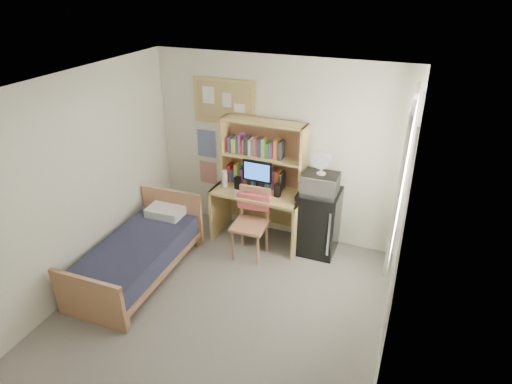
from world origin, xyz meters
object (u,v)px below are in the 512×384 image
at_px(mini_fridge, 318,221).
at_px(desk, 259,215).
at_px(desk_chair, 250,225).
at_px(microwave, 320,183).
at_px(speaker_right, 278,190).
at_px(speaker_left, 238,183).
at_px(bulletin_board, 224,102).
at_px(bed, 138,259).
at_px(desk_fan, 322,163).
at_px(monitor, 257,178).

bearing_deg(mini_fridge, desk, -176.91).
distance_m(desk_chair, microwave, 1.10).
bearing_deg(speaker_right, speaker_left, -180.00).
bearing_deg(speaker_right, microwave, 11.37).
bearing_deg(bulletin_board, microwave, -11.18).
bearing_deg(bed, desk_chair, 37.24).
bearing_deg(desk_fan, monitor, -174.26).
bearing_deg(desk_fan, mini_fridge, 90.00).
height_order(desk, microwave, microwave).
xyz_separation_m(monitor, speaker_right, (0.30, -0.01, -0.13)).
relative_size(desk, desk_chair, 1.30).
bearing_deg(mini_fridge, bulletin_board, 169.37).
bearing_deg(speaker_left, mini_fridge, 6.50).
xyz_separation_m(desk_chair, microwave, (0.82, 0.45, 0.57)).
xyz_separation_m(desk, monitor, (-0.00, -0.06, 0.63)).
distance_m(speaker_right, desk_fan, 0.72).
height_order(speaker_right, microwave, microwave).
bearing_deg(desk_chair, speaker_left, 130.28).
height_order(speaker_right, desk_fan, desk_fan).
distance_m(desk_chair, bed, 1.52).
bearing_deg(speaker_left, speaker_right, 0.00).
xyz_separation_m(speaker_right, desk_fan, (0.56, 0.10, 0.45)).
relative_size(desk_chair, bed, 0.55).
relative_size(mini_fridge, microwave, 2.01).
height_order(desk, speaker_left, speaker_left).
relative_size(speaker_left, desk_fan, 0.60).
relative_size(bulletin_board, desk_chair, 0.95).
relative_size(bulletin_board, monitor, 2.10).
relative_size(bulletin_board, desk, 0.73).
height_order(mini_fridge, monitor, monitor).
bearing_deg(desk, speaker_right, -11.31).
distance_m(bulletin_board, desk_fan, 1.63).
distance_m(mini_fridge, speaker_left, 1.24).
relative_size(bed, speaker_left, 9.83).
relative_size(microwave, desk_fan, 1.52).
relative_size(desk, microwave, 2.79).
relative_size(mini_fridge, speaker_left, 5.10).
distance_m(desk, speaker_left, 0.58).
bearing_deg(mini_fridge, monitor, -172.94).
bearing_deg(desk_chair, bed, -143.18).
height_order(desk_chair, microwave, microwave).
xyz_separation_m(desk, desk_chair, (0.03, -0.42, 0.09)).
relative_size(desk, monitor, 2.87).
bearing_deg(mini_fridge, speaker_left, -175.19).
height_order(desk, desk_chair, desk_chair).
height_order(bulletin_board, monitor, bulletin_board).
bearing_deg(desk_fan, bulletin_board, 168.63).
distance_m(mini_fridge, monitor, 1.03).
distance_m(bulletin_board, desk_chair, 1.75).
relative_size(speaker_right, microwave, 0.40).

